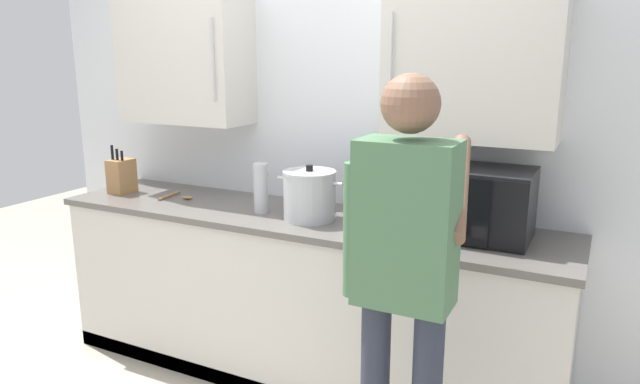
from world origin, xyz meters
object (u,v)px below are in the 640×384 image
(stock_pot, at_px, (310,195))
(wooden_spoon, at_px, (179,197))
(microwave_oven, at_px, (465,202))
(person_figure, at_px, (405,270))
(knife_block, at_px, (122,176))
(thermos_flask, at_px, (261,188))

(stock_pot, distance_m, wooden_spoon, 0.91)
(microwave_oven, bearing_deg, wooden_spoon, -178.72)
(person_figure, bearing_deg, wooden_spoon, 156.00)
(knife_block, bearing_deg, wooden_spoon, 6.02)
(knife_block, height_order, stock_pot, knife_block)
(microwave_oven, xyz_separation_m, wooden_spoon, (-1.67, -0.04, -0.15))
(wooden_spoon, bearing_deg, thermos_flask, -4.34)
(wooden_spoon, relative_size, person_figure, 0.12)
(stock_pot, height_order, person_figure, person_figure)
(thermos_flask, xyz_separation_m, person_figure, (1.03, -0.68, -0.05))
(person_figure, bearing_deg, knife_block, 161.39)
(thermos_flask, distance_m, knife_block, 1.00)
(thermos_flask, relative_size, stock_pot, 0.72)
(microwave_oven, xyz_separation_m, stock_pot, (-0.77, -0.09, -0.03))
(knife_block, bearing_deg, microwave_oven, 2.20)
(knife_block, distance_m, wooden_spoon, 0.41)
(knife_block, xyz_separation_m, stock_pot, (1.30, -0.01, 0.02))
(thermos_flask, distance_m, stock_pot, 0.29)
(knife_block, relative_size, stock_pot, 0.80)
(microwave_oven, xyz_separation_m, person_figure, (-0.04, -0.76, -0.08))
(microwave_oven, bearing_deg, stock_pot, -173.61)
(thermos_flask, xyz_separation_m, knife_block, (-1.00, 0.00, -0.03))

